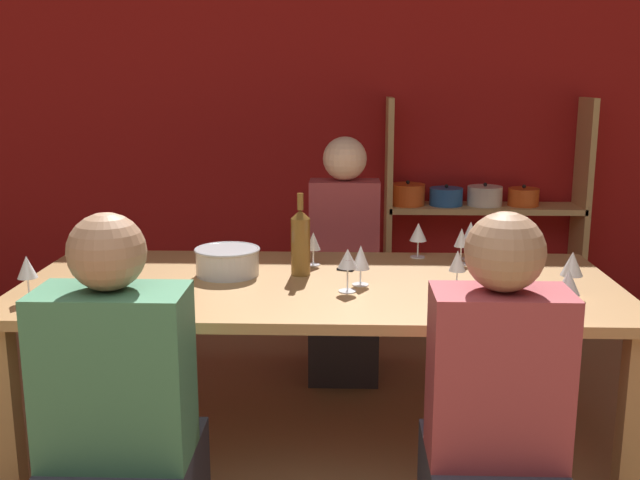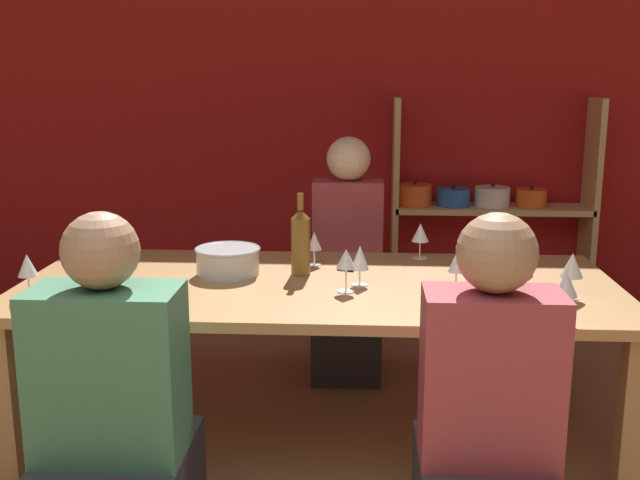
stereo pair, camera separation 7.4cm
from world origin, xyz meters
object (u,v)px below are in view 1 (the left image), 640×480
(wine_glass_red_f, at_px, (418,233))
(wine_glass_white_b, at_px, (89,246))
(wine_glass_empty_c, at_px, (568,284))
(wine_bottle_green, at_px, (301,242))
(wine_glass_red_d, at_px, (348,260))
(wine_glass_red_c, at_px, (27,269))
(wine_glass_white_a, at_px, (471,233))
(person_near_a, at_px, (493,461))
(wine_glass_red_b, at_px, (361,259))
(dining_table, at_px, (319,300))
(wine_glass_red_g, at_px, (457,263))
(wine_glass_red_e, at_px, (572,265))
(shelf_unit, at_px, (480,239))
(person_near_b, at_px, (120,453))
(wine_glass_empty_b, at_px, (523,245))
(wine_glass_red_a, at_px, (313,242))
(mixing_bowl, at_px, (228,260))
(wine_glass_empty_a, at_px, (461,239))
(cell_phone, at_px, (350,266))
(person_far_a, at_px, (344,286))

(wine_glass_red_f, distance_m, wine_glass_white_b, 1.44)
(wine_glass_white_b, bearing_deg, wine_glass_empty_c, -18.26)
(wine_bottle_green, height_order, wine_glass_red_d, wine_bottle_green)
(wine_glass_red_c, xyz_separation_m, wine_glass_empty_c, (1.90, -0.16, 0.01))
(wine_glass_white_a, xyz_separation_m, person_near_a, (-0.12, -1.27, -0.41))
(wine_glass_red_b, distance_m, wine_glass_white_a, 0.66)
(dining_table, bearing_deg, wine_bottle_green, 126.70)
(wine_glass_empty_c, bearing_deg, wine_glass_white_b, 161.74)
(wine_glass_red_c, xyz_separation_m, wine_glass_white_b, (0.08, 0.44, -0.02))
(wine_glass_white_b, xyz_separation_m, wine_glass_red_g, (1.51, -0.24, 0.00))
(wine_glass_white_b, distance_m, person_near_a, 1.87)
(wine_bottle_green, relative_size, wine_glass_red_e, 1.98)
(shelf_unit, height_order, dining_table, shelf_unit)
(wine_bottle_green, xyz_separation_m, wine_glass_red_f, (0.51, 0.32, -0.03))
(wine_glass_red_e, bearing_deg, wine_glass_white_b, 170.63)
(wine_glass_white_b, bearing_deg, person_near_b, -67.86)
(wine_glass_white_a, height_order, wine_glass_empty_c, wine_glass_empty_c)
(wine_glass_empty_b, relative_size, wine_glass_red_c, 0.97)
(dining_table, height_order, wine_glass_empty_b, wine_glass_empty_b)
(wine_glass_white_a, height_order, wine_glass_red_g, wine_glass_white_a)
(wine_glass_red_a, distance_m, person_near_a, 1.34)
(wine_glass_red_d, distance_m, wine_glass_red_g, 0.42)
(wine_glass_white_b, bearing_deg, wine_glass_white_a, 8.62)
(mixing_bowl, xyz_separation_m, wine_glass_empty_a, (0.99, 0.21, 0.05))
(person_near_a, distance_m, person_near_b, 1.12)
(wine_glass_empty_a, relative_size, wine_glass_white_b, 1.06)
(wine_glass_empty_a, xyz_separation_m, person_near_b, (-1.19, -1.14, -0.42))
(wine_glass_red_a, bearing_deg, wine_glass_white_a, 10.25)
(shelf_unit, height_order, wine_glass_red_e, shelf_unit)
(wine_glass_red_d, height_order, wine_glass_empty_c, wine_glass_empty_c)
(wine_glass_red_f, bearing_deg, person_near_b, -128.69)
(person_near_a, bearing_deg, wine_glass_red_g, 90.49)
(wine_glass_red_c, relative_size, cell_phone, 1.03)
(wine_glass_empty_b, distance_m, wine_glass_white_a, 0.27)
(shelf_unit, bearing_deg, wine_glass_empty_b, -93.82)
(wine_glass_red_g, bearing_deg, person_near_a, -89.51)
(wine_bottle_green, xyz_separation_m, wine_glass_empty_b, (0.93, 0.10, -0.03))
(shelf_unit, height_order, wine_glass_empty_a, shelf_unit)
(wine_bottle_green, bearing_deg, wine_glass_empty_c, -31.18)
(cell_phone, bearing_deg, mixing_bowl, -164.07)
(wine_bottle_green, xyz_separation_m, wine_glass_red_d, (0.19, -0.24, -0.02))
(dining_table, relative_size, wine_glass_red_e, 13.77)
(mixing_bowl, bearing_deg, wine_glass_red_b, -14.02)
(person_near_b, bearing_deg, wine_glass_red_f, 51.31)
(wine_glass_red_a, height_order, person_near_a, person_near_a)
(wine_glass_red_a, distance_m, person_near_b, 1.30)
(wine_glass_white_b, bearing_deg, person_far_a, 32.81)
(wine_glass_empty_a, relative_size, wine_glass_empty_c, 0.91)
(dining_table, relative_size, cell_phone, 14.40)
(wine_glass_red_f, bearing_deg, wine_glass_white_b, -168.81)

